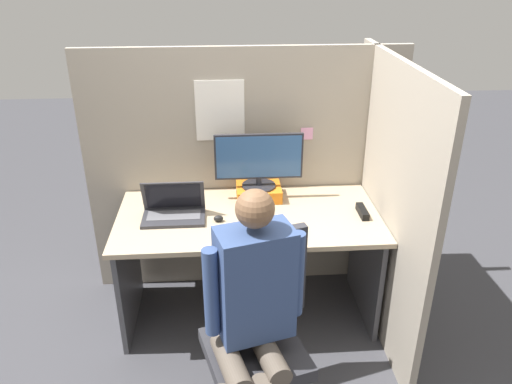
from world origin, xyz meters
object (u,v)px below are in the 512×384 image
at_px(monitor, 259,160).
at_px(carrot_toy, 252,236).
at_px(paper_box, 259,192).
at_px(person, 253,307).
at_px(office_chair, 259,328).
at_px(laptop, 174,211).
at_px(stapler, 362,212).

bearing_deg(monitor, carrot_toy, -98.63).
bearing_deg(paper_box, person, -95.83).
height_order(paper_box, monitor, monitor).
distance_m(office_chair, person, 0.30).
bearing_deg(paper_box, monitor, 90.00).
distance_m(laptop, carrot_toy, 0.53).
relative_size(monitor, stapler, 3.33).
bearing_deg(carrot_toy, stapler, 19.03).
xyz_separation_m(stapler, person, (-0.72, -0.82, -0.02)).
height_order(paper_box, office_chair, office_chair).
xyz_separation_m(stapler, office_chair, (-0.68, -0.67, -0.28)).
relative_size(monitor, carrot_toy, 3.49).
bearing_deg(laptop, monitor, 24.22).
relative_size(laptop, stapler, 2.22).
height_order(paper_box, carrot_toy, paper_box).
bearing_deg(stapler, person, -131.30).
relative_size(stapler, person, 0.13).
xyz_separation_m(monitor, office_chair, (-0.07, -0.95, -0.52)).
bearing_deg(laptop, stapler, -2.22).
bearing_deg(paper_box, office_chair, -94.28).
bearing_deg(laptop, carrot_toy, -32.07).
relative_size(laptop, person, 0.28).
xyz_separation_m(paper_box, carrot_toy, (-0.08, -0.52, -0.02)).
distance_m(laptop, office_chair, 0.90).
bearing_deg(monitor, paper_box, -90.00).
bearing_deg(stapler, carrot_toy, -160.97).
bearing_deg(paper_box, stapler, -24.58).
bearing_deg(person, laptop, 115.65).
height_order(laptop, office_chair, laptop).
height_order(monitor, person, person).
xyz_separation_m(monitor, laptop, (-0.53, -0.24, -0.22)).
height_order(paper_box, stapler, paper_box).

